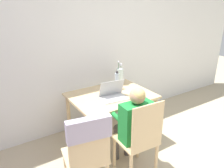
# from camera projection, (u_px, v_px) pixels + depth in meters

# --- Properties ---
(wall_back) EXTENTS (6.40, 0.05, 2.50)m
(wall_back) POSITION_uv_depth(u_px,v_px,m) (95.00, 45.00, 3.22)
(wall_back) COLOR white
(wall_back) RESTS_ON ground_plane
(dining_table) EXTENTS (1.05, 0.80, 0.71)m
(dining_table) POSITION_uv_depth(u_px,v_px,m) (111.00, 101.00, 2.89)
(dining_table) COLOR #D6B784
(dining_table) RESTS_ON ground_plane
(chair_occupied) EXTENTS (0.42, 0.42, 0.93)m
(chair_occupied) POSITION_uv_depth(u_px,v_px,m) (140.00, 139.00, 2.33)
(chair_occupied) COLOR #D6B784
(chair_occupied) RESTS_ON ground_plane
(chair_spare) EXTENTS (0.46, 0.49, 0.94)m
(chair_spare) POSITION_uv_depth(u_px,v_px,m) (88.00, 146.00, 1.98)
(chair_spare) COLOR #D6B784
(chair_spare) RESTS_ON ground_plane
(person_seated) EXTENTS (0.38, 0.44, 1.04)m
(person_seated) POSITION_uv_depth(u_px,v_px,m) (134.00, 120.00, 2.37)
(person_seated) COLOR #1E8438
(person_seated) RESTS_ON ground_plane
(laptop) EXTENTS (0.35, 0.27, 0.22)m
(laptop) POSITION_uv_depth(u_px,v_px,m) (113.00, 94.00, 2.75)
(laptop) COLOR #B2B2B7
(laptop) RESTS_ON dining_table
(flower_vase) EXTENTS (0.10, 0.10, 0.36)m
(flower_vase) POSITION_uv_depth(u_px,v_px,m) (120.00, 76.00, 3.17)
(flower_vase) COLOR silver
(flower_vase) RESTS_ON dining_table
(water_bottle) EXTENTS (0.06, 0.06, 0.26)m
(water_bottle) POSITION_uv_depth(u_px,v_px,m) (117.00, 81.00, 3.00)
(water_bottle) COLOR silver
(water_bottle) RESTS_ON dining_table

